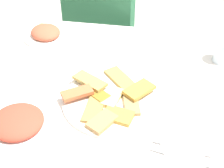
# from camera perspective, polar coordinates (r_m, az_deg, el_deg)

# --- Properties ---
(dining_table) EXTENTS (1.06, 0.85, 0.75)m
(dining_table) POSITION_cam_1_polar(r_m,az_deg,el_deg) (1.29, -0.06, -2.91)
(dining_table) COLOR silver
(dining_table) RESTS_ON ground_plane
(dining_chair) EXTENTS (0.53, 0.54, 0.90)m
(dining_chair) POSITION_cam_1_polar(r_m,az_deg,el_deg) (1.92, -0.79, 7.38)
(dining_chair) COLOR #2D6D46
(dining_chair) RESTS_ON ground_plane
(pide_platter) EXTENTS (0.35, 0.35, 0.04)m
(pide_platter) POSITION_cam_1_polar(r_m,az_deg,el_deg) (1.15, -0.09, -2.64)
(pide_platter) COLOR white
(pide_platter) RESTS_ON dining_table
(salad_plate_greens) EXTENTS (0.19, 0.19, 0.05)m
(salad_plate_greens) POSITION_cam_1_polar(r_m,az_deg,el_deg) (1.52, -11.12, 8.37)
(salad_plate_greens) COLOR white
(salad_plate_greens) RESTS_ON dining_table
(salad_plate_rice) EXTENTS (0.24, 0.24, 0.05)m
(salad_plate_rice) POSITION_cam_1_polar(r_m,az_deg,el_deg) (1.10, -15.61, -6.31)
(salad_plate_rice) COLOR white
(salad_plate_rice) RESTS_ON dining_table
(drinking_glass) EXTENTS (0.08, 0.08, 0.09)m
(drinking_glass) POSITION_cam_1_polar(r_m,az_deg,el_deg) (1.39, 18.32, 5.18)
(drinking_glass) COLOR silver
(drinking_glass) RESTS_ON dining_table
(paper_napkin) EXTENTS (0.14, 0.14, 0.00)m
(paper_napkin) POSITION_cam_1_polar(r_m,az_deg,el_deg) (1.02, 11.79, -11.30)
(paper_napkin) COLOR white
(paper_napkin) RESTS_ON dining_table
(fork) EXTENTS (0.19, 0.06, 0.00)m
(fork) POSITION_cam_1_polar(r_m,az_deg,el_deg) (1.01, 11.82, -11.94)
(fork) COLOR silver
(fork) RESTS_ON paper_napkin
(spoon) EXTENTS (0.17, 0.05, 0.00)m
(spoon) POSITION_cam_1_polar(r_m,az_deg,el_deg) (1.03, 11.82, -10.39)
(spoon) COLOR silver
(spoon) RESTS_ON paper_napkin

